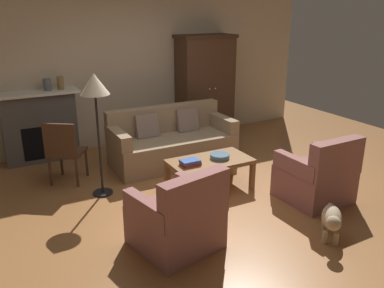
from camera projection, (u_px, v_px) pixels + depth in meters
ground_plane at (196, 195)px, 5.29m from camera, size 9.60×9.60×0.00m
back_wall at (126, 64)px, 6.97m from camera, size 7.20×0.10×2.80m
fireplace at (40, 126)px, 6.34m from camera, size 1.26×0.48×1.12m
armoire at (205, 87)px, 7.46m from camera, size 1.06×0.57×1.88m
couch at (172, 143)px, 6.32m from camera, size 1.92×0.86×0.86m
coffee_table at (210, 164)px, 5.36m from camera, size 1.10×0.60×0.42m
fruit_bowl at (220, 156)px, 5.39m from camera, size 0.26×0.26×0.06m
book_stack at (190, 162)px, 5.16m from camera, size 0.26×0.18×0.07m
mantel_vase_slate at (47, 85)px, 6.19m from camera, size 0.12×0.12×0.18m
mantel_vase_bronze at (60, 83)px, 6.28m from camera, size 0.10×0.10×0.20m
armchair_near_left at (178, 220)px, 4.05m from camera, size 0.91×0.91×0.88m
armchair_near_right at (317, 177)px, 5.06m from camera, size 0.80×0.79×0.88m
side_chair_wooden at (64, 149)px, 5.48m from camera, size 0.61×0.61×0.90m
floor_lamp at (95, 91)px, 4.89m from camera, size 0.36×0.36×1.59m
dog at (332, 219)px, 4.21m from camera, size 0.45×0.46×0.39m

